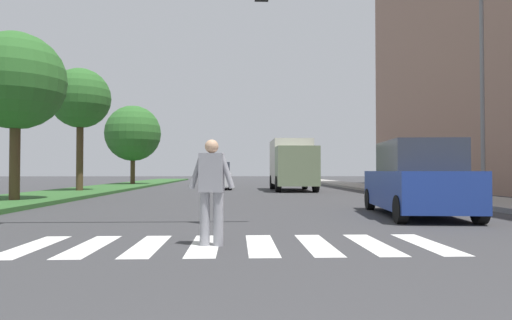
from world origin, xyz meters
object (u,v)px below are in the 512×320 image
at_px(tree_far, 80,99).
at_px(sedan_midblock, 218,177).
at_px(truck_box_delivery, 292,163).
at_px(suv_crossing, 417,181).
at_px(traffic_light_gantry, 28,14).
at_px(pedestrian_performer, 212,187).
at_px(tree_distant, 133,133).
at_px(tree_mid, 16,81).
at_px(street_lamp_right, 479,73).

xyz_separation_m(tree_far, sedan_midblock, (7.13, 4.98, -4.23)).
bearing_deg(tree_far, truck_box_delivery, 13.89).
relative_size(tree_far, suv_crossing, 1.36).
distance_m(traffic_light_gantry, sedan_midblock, 20.88).
height_order(suv_crossing, sedan_midblock, suv_crossing).
distance_m(pedestrian_performer, suv_crossing, 6.87).
distance_m(pedestrian_performer, sedan_midblock, 22.36).
bearing_deg(tree_distant, traffic_light_gantry, -81.48).
bearing_deg(tree_mid, suv_crossing, -21.07).
distance_m(tree_mid, suv_crossing, 14.07).
xyz_separation_m(tree_distant, traffic_light_gantry, (4.15, -27.66, 0.16)).
bearing_deg(pedestrian_performer, traffic_light_gantry, 152.34).
bearing_deg(suv_crossing, truck_box_delivery, 95.05).
bearing_deg(street_lamp_right, tree_distant, 127.94).
xyz_separation_m(tree_distant, pedestrian_performer, (7.93, -29.64, -3.26)).
xyz_separation_m(traffic_light_gantry, suv_crossing, (8.93, 2.57, -3.42)).
distance_m(tree_far, tree_distant, 12.30).
bearing_deg(truck_box_delivery, tree_distant, 141.25).
relative_size(tree_far, street_lamp_right, 0.87).
relative_size(tree_far, truck_box_delivery, 1.05).
bearing_deg(tree_mid, street_lamp_right, -4.57).
bearing_deg(traffic_light_gantry, tree_distant, 98.52).
distance_m(tree_far, traffic_light_gantry, 15.95).
relative_size(street_lamp_right, truck_box_delivery, 1.21).
relative_size(tree_far, traffic_light_gantry, 0.76).
bearing_deg(truck_box_delivery, traffic_light_gantry, -112.41).
xyz_separation_m(tree_far, traffic_light_gantry, (4.17, -15.38, -0.68)).
xyz_separation_m(street_lamp_right, suv_crossing, (-3.68, -3.59, -3.66)).
xyz_separation_m(tree_distant, truck_box_delivery, (11.68, -9.38, -2.56)).
distance_m(tree_mid, tree_far, 7.94).
height_order(tree_far, pedestrian_performer, tree_far).
xyz_separation_m(tree_far, pedestrian_performer, (7.96, -17.37, -4.10)).
xyz_separation_m(suv_crossing, truck_box_delivery, (-1.39, 15.71, 0.70)).
relative_size(tree_distant, street_lamp_right, 0.84).
height_order(tree_far, sedan_midblock, tree_far).
bearing_deg(traffic_light_gantry, pedestrian_performer, -27.66).
height_order(tree_far, truck_box_delivery, tree_far).
height_order(tree_far, street_lamp_right, street_lamp_right).
height_order(street_lamp_right, suv_crossing, street_lamp_right).
distance_m(tree_far, suv_crossing, 18.78).
relative_size(traffic_light_gantry, suv_crossing, 1.79).
bearing_deg(tree_far, traffic_light_gantry, -74.83).
xyz_separation_m(traffic_light_gantry, street_lamp_right, (12.61, 6.16, 0.25)).
relative_size(pedestrian_performer, truck_box_delivery, 0.27).
height_order(tree_distant, suv_crossing, tree_distant).
bearing_deg(truck_box_delivery, tree_mid, -136.36).
height_order(tree_distant, sedan_midblock, tree_distant).
relative_size(tree_far, tree_distant, 1.04).
bearing_deg(street_lamp_right, truck_box_delivery, 112.71).
relative_size(tree_mid, pedestrian_performer, 3.58).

